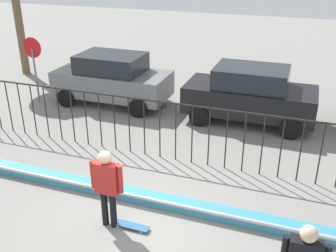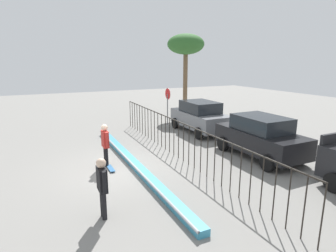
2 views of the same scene
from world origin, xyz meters
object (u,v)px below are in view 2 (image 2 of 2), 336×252
at_px(camera_operator, 102,183).
at_px(palm_tree_short, 186,46).
at_px(parked_car_gray, 200,116).
at_px(stop_sign, 168,101).
at_px(skateboarder, 105,141).
at_px(parked_car_black, 260,136).
at_px(skateboard, 111,168).

xyz_separation_m(camera_operator, palm_tree_short, (-12.86, 9.69, 4.41)).
xyz_separation_m(parked_car_gray, stop_sign, (-2.74, -0.90, 0.64)).
bearing_deg(skateboarder, parked_car_black, 55.66).
xyz_separation_m(skateboarder, skateboard, (0.47, 0.06, -1.02)).
xyz_separation_m(camera_operator, parked_car_black, (-2.01, 7.59, -0.08)).
height_order(skateboarder, parked_car_black, parked_car_black).
relative_size(parked_car_black, palm_tree_short, 0.67).
bearing_deg(parked_car_gray, stop_sign, -162.76).
xyz_separation_m(stop_sign, palm_tree_short, (-2.97, 3.01, 3.85)).
distance_m(skateboard, camera_operator, 3.70).
height_order(camera_operator, stop_sign, stop_sign).
bearing_deg(parked_car_black, skateboarder, -105.06).
relative_size(skateboard, parked_car_black, 0.19).
distance_m(stop_sign, palm_tree_short, 5.71).
bearing_deg(skateboard, skateboarder, -154.35).
distance_m(parked_car_gray, parked_car_black, 5.14).
height_order(camera_operator, parked_car_black, parked_car_black).
distance_m(camera_operator, parked_car_gray, 10.43).
relative_size(skateboarder, palm_tree_short, 0.28).
relative_size(parked_car_gray, parked_car_black, 1.00).
bearing_deg(skateboard, camera_operator, 1.31).
height_order(camera_operator, palm_tree_short, palm_tree_short).
distance_m(camera_operator, parked_car_black, 7.85).
distance_m(skateboard, palm_tree_short, 13.91).
height_order(parked_car_gray, parked_car_black, same).
height_order(skateboard, camera_operator, camera_operator).
xyz_separation_m(camera_operator, parked_car_gray, (-7.16, 7.58, -0.08)).
distance_m(skateboard, parked_car_gray, 7.60).
bearing_deg(parked_car_gray, camera_operator, -47.54).
relative_size(skateboard, parked_car_gray, 0.19).
distance_m(camera_operator, stop_sign, 11.96).
bearing_deg(skateboard, parked_car_gray, 138.11).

